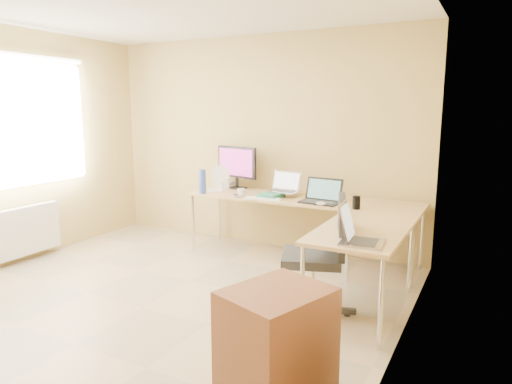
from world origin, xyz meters
The scene contains 23 objects.
floor centered at (0.00, 0.00, 0.00)m, with size 4.50×4.50×0.00m, color tan.
wall_back centered at (0.00, 2.25, 1.30)m, with size 4.50×4.50×0.00m, color tan.
wall_right centered at (2.10, 0.00, 1.30)m, with size 4.50×4.50×0.00m, color tan.
desk_main centered at (0.72, 1.85, 0.36)m, with size 2.65×0.70×0.73m, color tan.
desk_return centered at (1.70, 0.85, 0.36)m, with size 0.70×1.30×0.73m, color tan.
monitor centered at (-0.22, 2.05, 0.99)m, with size 0.62×0.20×0.53m, color black.
book_stack centered at (0.42, 1.71, 0.75)m, with size 0.21×0.29×0.05m, color #206A52.
laptop_center centered at (0.51, 1.83, 0.89)m, with size 0.36×0.27×0.23m, color silver.
laptop_black centered at (1.02, 1.67, 0.86)m, with size 0.41×0.30×0.26m, color black.
keyboard centered at (0.40, 1.55, 0.74)m, with size 0.40×0.11×0.02m, color white.
mouse centered at (1.07, 1.55, 0.75)m, with size 0.11×0.07×0.04m, color silver.
mug centered at (0.09, 1.61, 0.77)m, with size 0.09×0.09×0.09m, color silver.
cd_stack centered at (0.08, 1.55, 0.74)m, with size 0.11×0.11×0.03m, color silver.
water_bottle centered at (-0.40, 1.55, 0.87)m, with size 0.08×0.08×0.29m, color #3753B0.
papers centered at (-0.40, 1.81, 0.73)m, with size 0.18×0.26×0.01m, color silver.
white_box centered at (-0.40, 2.05, 0.77)m, with size 0.21×0.15×0.08m, color silver.
desk_fan centered at (-0.31, 1.85, 0.87)m, with size 0.22×0.22×0.28m, color white.
black_cup centered at (1.44, 1.55, 0.80)m, with size 0.08×0.08×0.13m, color black.
laptop_return centered at (1.81, 0.40, 0.85)m, with size 0.29×0.36×0.24m, color #A9A8B8.
office_chair centered at (1.34, 0.59, 0.50)m, with size 0.62×0.62×1.03m, color #2A2A2A.
cabinet centered at (1.65, -0.74, 0.36)m, with size 0.45×0.56×0.77m, color brown.
radiator centered at (-2.03, 0.40, 0.35)m, with size 0.09×0.80×0.55m, color white.
window centered at (-2.05, 0.40, 1.55)m, with size 0.10×1.80×1.40m, color white.
Camera 1 is at (2.64, -2.87, 1.71)m, focal length 32.25 mm.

